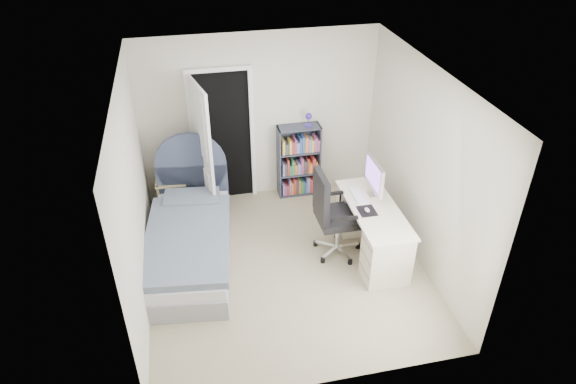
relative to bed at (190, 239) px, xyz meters
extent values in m
cube|color=gray|center=(1.17, -0.42, -0.33)|extent=(3.40, 3.60, 0.05)
cube|color=white|center=(1.17, -0.42, 2.22)|extent=(3.40, 3.60, 0.05)
cube|color=beige|center=(1.17, 1.41, 0.95)|extent=(3.40, 0.05, 2.50)
cube|color=beige|center=(1.17, -2.24, 0.95)|extent=(3.40, 0.05, 2.50)
cube|color=beige|center=(-0.56, -0.42, 0.95)|extent=(0.05, 3.60, 2.50)
cube|color=beige|center=(2.89, -0.42, 0.95)|extent=(0.05, 3.60, 2.50)
cube|color=black|center=(0.62, 1.38, 0.70)|extent=(0.80, 0.01, 2.00)
cube|color=white|center=(0.19, 1.35, 0.70)|extent=(0.06, 0.06, 2.00)
cube|color=white|center=(1.05, 1.35, 0.70)|extent=(0.06, 0.06, 2.00)
cube|color=white|center=(0.62, 1.35, 1.73)|extent=(0.92, 0.06, 0.06)
cube|color=white|center=(0.30, 0.96, 0.70)|extent=(0.21, 0.79, 2.00)
cube|color=gray|center=(-0.01, -0.11, -0.16)|extent=(1.23, 2.18, 0.27)
cube|color=silver|center=(-0.01, -0.11, 0.04)|extent=(1.21, 2.14, 0.17)
cube|color=slate|center=(-0.03, -0.21, 0.17)|extent=(1.23, 1.88, 0.10)
cube|color=slate|center=(0.08, 0.64, 0.19)|extent=(0.79, 0.50, 0.12)
cube|color=#3B445C|center=(0.12, 0.97, 0.12)|extent=(0.99, 0.18, 0.83)
cylinder|color=#3B445C|center=(0.12, 0.97, 0.53)|extent=(0.99, 0.18, 0.99)
cylinder|color=tan|center=(-0.38, 0.98, -0.03)|extent=(0.04, 0.04, 0.54)
cylinder|color=tan|center=(-0.38, 1.35, -0.03)|extent=(0.04, 0.04, 0.54)
cylinder|color=tan|center=(0.00, 0.98, -0.03)|extent=(0.04, 0.04, 0.54)
cylinder|color=tan|center=(0.00, 1.35, -0.03)|extent=(0.04, 0.04, 0.54)
cube|color=tan|center=(-0.19, 1.17, 0.23)|extent=(0.43, 0.43, 0.03)
cube|color=tan|center=(-0.19, 1.17, -0.11)|extent=(0.39, 0.39, 0.02)
cube|color=#B24C33|center=(-0.24, 1.17, 0.26)|extent=(0.17, 0.24, 0.03)
cube|color=#3F598C|center=(-0.24, 1.17, 0.29)|extent=(0.16, 0.23, 0.03)
cube|color=#D8CC7F|center=(-0.24, 1.17, 0.32)|extent=(0.15, 0.22, 0.03)
cylinder|color=silver|center=(0.30, 1.09, -0.29)|extent=(0.21, 0.21, 0.02)
cylinder|color=silver|center=(0.30, 1.09, 0.45)|extent=(0.02, 0.02, 1.48)
sphere|color=silver|center=(0.36, 1.05, 1.16)|extent=(0.09, 0.09, 0.09)
cube|color=#373B4B|center=(1.41, 1.25, 0.26)|extent=(0.02, 0.27, 1.13)
cube|color=#373B4B|center=(2.02, 1.25, 0.26)|extent=(0.02, 0.27, 1.13)
cube|color=#373B4B|center=(1.72, 1.25, 0.82)|extent=(0.63, 0.27, 0.02)
cube|color=#373B4B|center=(1.72, 1.25, -0.29)|extent=(0.63, 0.27, 0.02)
cube|color=#373B4B|center=(1.72, 1.38, 0.26)|extent=(0.63, 0.01, 1.13)
cube|color=#373B4B|center=(1.72, 1.25, 0.06)|extent=(0.59, 0.25, 0.02)
cube|color=#373B4B|center=(1.72, 1.25, 0.42)|extent=(0.59, 0.25, 0.02)
cylinder|color=#3B26A5|center=(1.85, 1.25, 0.84)|extent=(0.11, 0.11, 0.02)
cylinder|color=silver|center=(1.85, 1.25, 0.91)|extent=(0.01, 0.01, 0.14)
sphere|color=#3B26A5|center=(1.85, 1.22, 0.99)|extent=(0.10, 0.10, 0.10)
cube|color=#7F72B2|center=(1.47, 1.23, -0.18)|extent=(0.03, 0.19, 0.18)
cube|color=#994C7F|center=(1.50, 1.23, -0.19)|extent=(0.03, 0.19, 0.16)
cube|color=#B23333|center=(1.54, 1.23, -0.19)|extent=(0.03, 0.19, 0.16)
cube|color=#7F72B2|center=(1.57, 1.23, -0.15)|extent=(0.02, 0.19, 0.25)
cube|color=orange|center=(1.60, 1.23, -0.17)|extent=(0.03, 0.19, 0.20)
cube|color=#B23333|center=(1.64, 1.23, -0.15)|extent=(0.04, 0.19, 0.25)
cube|color=#3F3F3F|center=(1.69, 1.23, -0.15)|extent=(0.04, 0.19, 0.25)
cube|color=orange|center=(1.72, 1.23, -0.16)|extent=(0.02, 0.19, 0.22)
cube|color=#337F4C|center=(1.76, 1.23, -0.18)|extent=(0.05, 0.19, 0.19)
cube|color=#335999|center=(1.81, 1.23, -0.18)|extent=(0.03, 0.19, 0.18)
cube|color=#7F72B2|center=(1.86, 1.23, -0.15)|extent=(0.05, 0.19, 0.25)
cube|color=#B23333|center=(1.91, 1.23, -0.16)|extent=(0.04, 0.19, 0.22)
cube|color=orange|center=(1.95, 1.23, -0.15)|extent=(0.04, 0.19, 0.25)
cube|color=#335999|center=(2.00, 1.23, -0.20)|extent=(0.04, 0.19, 0.15)
cube|color=#7F72B2|center=(1.47, 1.23, 0.18)|extent=(0.03, 0.19, 0.19)
cube|color=#3F3F3F|center=(1.51, 1.23, 0.18)|extent=(0.03, 0.19, 0.20)
cube|color=#B23333|center=(1.54, 1.23, 0.21)|extent=(0.03, 0.19, 0.25)
cube|color=#337F4C|center=(1.58, 1.23, 0.15)|extent=(0.03, 0.19, 0.15)
cube|color=#337F4C|center=(1.62, 1.23, 0.19)|extent=(0.04, 0.19, 0.23)
cube|color=orange|center=(1.66, 1.23, 0.16)|extent=(0.04, 0.19, 0.16)
cube|color=#7F72B2|center=(1.71, 1.23, 0.16)|extent=(0.05, 0.19, 0.17)
cube|color=#994C7F|center=(1.75, 1.23, 0.20)|extent=(0.03, 0.19, 0.25)
cube|color=#3F3F3F|center=(1.80, 1.23, 0.18)|extent=(0.05, 0.19, 0.20)
cube|color=#B23333|center=(1.84, 1.23, 0.19)|extent=(0.02, 0.19, 0.23)
cube|color=orange|center=(1.89, 1.23, 0.16)|extent=(0.05, 0.19, 0.16)
cube|color=#B23333|center=(1.94, 1.23, 0.20)|extent=(0.04, 0.19, 0.24)
cube|color=orange|center=(1.98, 1.23, 0.16)|extent=(0.03, 0.19, 0.17)
cube|color=#D8BF4C|center=(1.47, 1.23, 0.55)|extent=(0.04, 0.19, 0.21)
cube|color=#3F3F3F|center=(1.52, 1.23, 0.52)|extent=(0.05, 0.19, 0.16)
cube|color=#D8BF4C|center=(1.57, 1.23, 0.54)|extent=(0.04, 0.19, 0.20)
cube|color=#B23333|center=(1.61, 1.23, 0.53)|extent=(0.03, 0.19, 0.19)
cube|color=#994C7F|center=(1.65, 1.23, 0.55)|extent=(0.02, 0.19, 0.23)
cube|color=#7F72B2|center=(1.69, 1.23, 0.52)|extent=(0.04, 0.19, 0.17)
cube|color=#335999|center=(1.73, 1.23, 0.56)|extent=(0.03, 0.19, 0.24)
cube|color=#335999|center=(1.77, 1.23, 0.57)|extent=(0.04, 0.19, 0.25)
cube|color=orange|center=(1.81, 1.23, 0.55)|extent=(0.05, 0.19, 0.23)
cube|color=#7F72B2|center=(1.86, 1.23, 0.54)|extent=(0.04, 0.19, 0.21)
cube|color=#D8BF4C|center=(1.91, 1.23, 0.53)|extent=(0.04, 0.19, 0.18)
cube|color=#994C7F|center=(1.95, 1.23, 0.55)|extent=(0.04, 0.19, 0.22)
cube|color=#994C7F|center=(2.00, 1.23, 0.53)|extent=(0.04, 0.19, 0.18)
cube|color=beige|center=(2.31, -0.39, 0.40)|extent=(0.59, 1.46, 0.03)
cube|color=beige|center=(2.31, -0.90, 0.04)|extent=(0.54, 0.39, 0.68)
cube|color=beige|center=(2.31, 0.13, 0.04)|extent=(0.54, 0.39, 0.68)
cube|color=silver|center=(2.41, -0.09, 0.42)|extent=(0.16, 0.16, 0.01)
cube|color=silver|center=(2.44, -0.09, 0.53)|extent=(0.03, 0.06, 0.21)
cube|color=silver|center=(2.39, -0.09, 0.71)|extent=(0.04, 0.55, 0.39)
cube|color=#9C61EB|center=(2.36, -0.09, 0.73)|extent=(0.00, 0.49, 0.31)
cube|color=white|center=(2.19, -0.09, 0.42)|extent=(0.13, 0.39, 0.02)
cube|color=black|center=(2.19, -0.44, 0.41)|extent=(0.21, 0.25, 0.00)
ellipsoid|color=white|center=(2.19, -0.44, 0.43)|extent=(0.06, 0.10, 0.03)
cube|color=silver|center=(2.03, -0.27, -0.23)|extent=(0.31, 0.05, 0.03)
cylinder|color=black|center=(2.18, -0.27, -0.27)|extent=(0.06, 0.06, 0.07)
cube|color=silver|center=(1.93, -0.13, -0.23)|extent=(0.13, 0.31, 0.03)
cylinder|color=black|center=(1.97, 0.01, -0.27)|extent=(0.06, 0.06, 0.07)
cube|color=silver|center=(1.76, -0.19, -0.23)|extent=(0.28, 0.21, 0.03)
cylinder|color=black|center=(1.64, -0.10, -0.27)|extent=(0.06, 0.06, 0.07)
cube|color=silver|center=(1.77, -0.36, -0.23)|extent=(0.27, 0.22, 0.03)
cylinder|color=black|center=(1.65, -0.45, -0.27)|extent=(0.06, 0.06, 0.07)
cube|color=silver|center=(1.93, -0.42, -0.23)|extent=(0.14, 0.31, 0.03)
cylinder|color=black|center=(1.98, -0.56, -0.27)|extent=(0.06, 0.06, 0.07)
cylinder|color=silver|center=(1.89, -0.28, 0.00)|extent=(0.06, 0.06, 0.46)
cube|color=black|center=(1.89, -0.28, 0.25)|extent=(0.54, 0.54, 0.10)
cube|color=black|center=(1.64, -0.28, 0.61)|extent=(0.08, 0.49, 0.61)
cube|color=black|center=(1.87, -0.56, 0.43)|extent=(0.33, 0.05, 0.03)
cube|color=black|center=(1.86, 0.01, 0.43)|extent=(0.33, 0.05, 0.03)
camera|label=1|loc=(0.14, -5.33, 4.06)|focal=32.00mm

